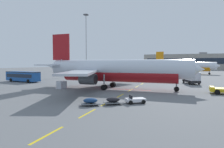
% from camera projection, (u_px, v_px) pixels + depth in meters
% --- Properties ---
extents(apron_paint_markings, '(8.00, 93.68, 0.01)m').
position_uv_depth(apron_paint_markings, '(144.00, 83.00, 54.26)').
color(apron_paint_markings, yellow).
rests_on(apron_paint_markings, ground).
extents(airliner_foreground, '(34.72, 34.62, 12.20)m').
position_uv_depth(airliner_foreground, '(115.00, 70.00, 41.62)').
color(airliner_foreground, silver).
rests_on(airliner_foreground, ground).
extents(airliner_mid_left, '(33.31, 32.43, 11.82)m').
position_uv_depth(airliner_mid_left, '(184.00, 66.00, 101.91)').
color(airliner_mid_left, silver).
rests_on(airliner_mid_left, ground).
extents(apron_shuttle_bus, '(12.31, 4.77, 3.00)m').
position_uv_depth(apron_shuttle_bus, '(23.00, 76.00, 57.33)').
color(apron_shuttle_bus, '#194C99').
rests_on(apron_shuttle_bus, ground).
extents(catering_truck, '(4.34, 7.40, 3.14)m').
position_uv_depth(catering_truck, '(191.00, 78.00, 51.71)').
color(catering_truck, black).
rests_on(catering_truck, ground).
extents(baggage_train, '(8.01, 5.90, 1.14)m').
position_uv_depth(baggage_train, '(113.00, 100.00, 25.90)').
color(baggage_train, silver).
rests_on(baggage_train, ground).
extents(uld_cargo_container, '(1.97, 1.94, 1.60)m').
position_uv_depth(uld_cargo_container, '(62.00, 85.00, 42.08)').
color(uld_cargo_container, '#B7BCC6').
rests_on(uld_cargo_container, ground).
extents(apron_light_mast_near, '(1.80, 1.80, 27.76)m').
position_uv_depth(apron_light_mast_near, '(86.00, 38.00, 90.04)').
color(apron_light_mast_near, slate).
rests_on(apron_light_mast_near, ground).
extents(terminal_satellite, '(75.91, 19.58, 14.89)m').
position_uv_depth(terminal_satellite, '(189.00, 62.00, 173.80)').
color(terminal_satellite, '#9E998E').
rests_on(terminal_satellite, ground).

